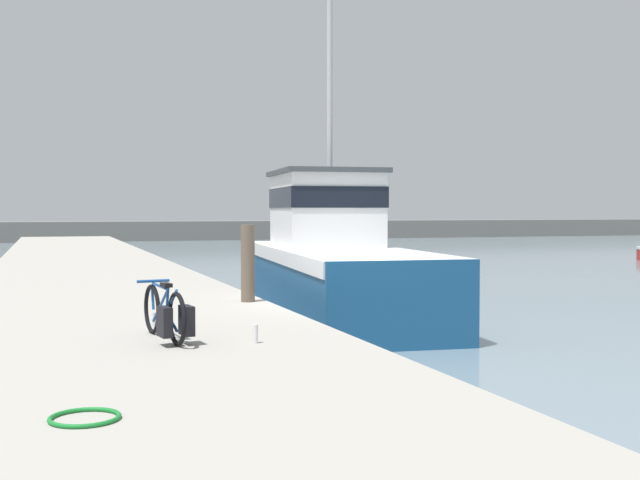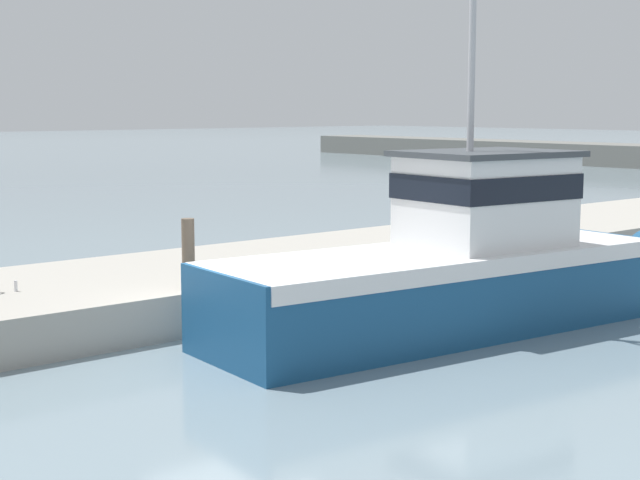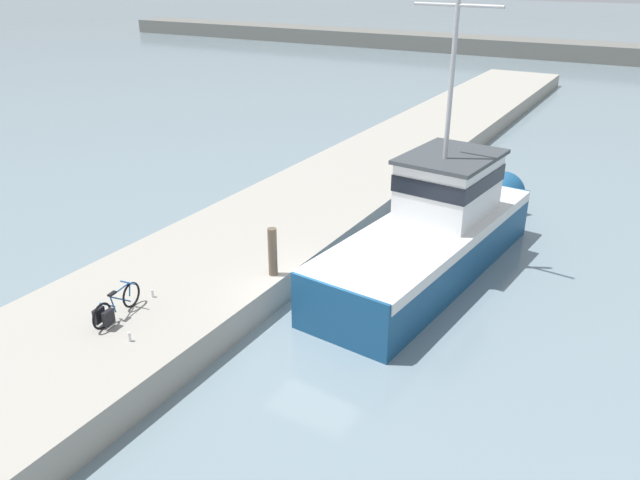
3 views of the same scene
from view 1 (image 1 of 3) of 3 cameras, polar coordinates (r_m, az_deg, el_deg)
The scene contains 9 objects.
ground_plane at distance 15.07m, azimuth 1.72°, elevation -7.63°, with size 320.00×320.00×0.00m, color gray.
dock_pier at distance 14.11m, azimuth -14.12°, elevation -6.54°, with size 5.39×80.00×0.88m, color #A39E93.
far_shoreline at distance 78.48m, azimuth 7.85°, elevation 0.82°, with size 180.00×5.00×1.64m, color slate.
fishing_boat_main at distance 19.81m, azimuth 0.81°, elevation -1.43°, with size 3.93×11.77×9.31m.
bicycle_touring at distance 10.39m, azimuth -10.78°, elevation -5.26°, with size 0.59×1.78×0.74m.
mooring_post at distance 14.66m, azimuth -5.15°, elevation -1.66°, with size 0.25×0.25×1.41m, color brown.
hose_coil at distance 6.78m, azimuth -16.39°, elevation -12.02°, with size 0.57×0.57×0.04m, color #197A2D.
water_bottle_by_bike at distance 10.14m, azimuth -4.61°, elevation -6.67°, with size 0.07×0.07×0.24m, color silver.
water_bottle_on_curb at distance 11.73m, azimuth -11.74°, elevation -5.56°, with size 0.07×0.07×0.21m, color silver.
Camera 1 is at (-5.21, -13.91, 2.55)m, focal length 45.00 mm.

